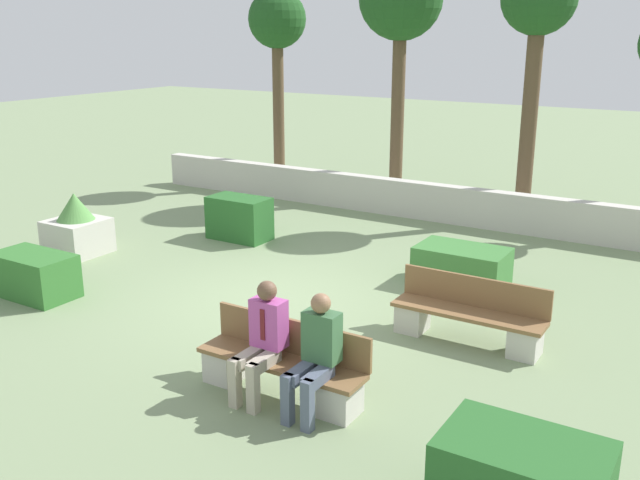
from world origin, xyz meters
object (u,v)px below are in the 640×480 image
object	(u,v)px
bench_left_side	(468,318)
person_seated_man	(262,336)
planter_corner_left	(77,228)
tree_center_right	(538,12)
bench_front	(282,368)
tree_center_left	(401,4)
person_seated_woman	(316,351)
tree_leftmost	(277,28)

from	to	relation	value
bench_left_side	person_seated_man	size ratio (longest dim) A/B	1.51
planter_corner_left	bench_left_side	bearing A→B (deg)	0.43
bench_left_side	tree_center_right	size ratio (longest dim) A/B	0.38
bench_front	person_seated_man	distance (m)	0.45
bench_front	tree_center_left	xyz separation A→B (m)	(-3.06, 9.19, 4.10)
person_seated_woman	bench_front	bearing A→B (deg)	164.84
bench_front	person_seated_man	world-z (taller)	person_seated_man
tree_center_right	person_seated_man	bearing A→B (deg)	-91.67
person_seated_man	tree_leftmost	bearing A→B (deg)	123.70
bench_front	tree_leftmost	distance (m)	11.50
person_seated_man	tree_center_left	size ratio (longest dim) A/B	0.24
person_seated_man	planter_corner_left	bearing A→B (deg)	157.13
person_seated_man	planter_corner_left	xyz separation A→B (m)	(-5.89, 2.49, -0.25)
bench_front	bench_left_side	distance (m)	2.71
person_seated_man	tree_leftmost	world-z (taller)	tree_leftmost
person_seated_man	tree_leftmost	distance (m)	11.41
tree_center_left	bench_left_side	bearing A→B (deg)	-57.61
person_seated_woman	tree_center_right	bearing A→B (deg)	92.70
person_seated_man	planter_corner_left	size ratio (longest dim) A/B	1.18
tree_leftmost	person_seated_woman	bearing A→B (deg)	-53.47
tree_center_left	person_seated_woman	bearing A→B (deg)	-69.03
bench_front	person_seated_woman	xyz separation A→B (m)	(0.52, -0.14, 0.39)
bench_front	bench_left_side	size ratio (longest dim) A/B	1.01
tree_center_right	bench_front	bearing A→B (deg)	-90.67
bench_front	person_seated_woman	world-z (taller)	person_seated_woman
tree_center_left	person_seated_man	bearing A→B (deg)	-72.72
bench_left_side	person_seated_man	world-z (taller)	person_seated_man
tree_leftmost	tree_center_right	bearing A→B (deg)	-2.57
bench_left_side	person_seated_man	xyz separation A→B (m)	(-1.41, -2.54, 0.40)
bench_front	person_seated_woman	bearing A→B (deg)	-15.16
bench_left_side	planter_corner_left	xyz separation A→B (m)	(-7.30, -0.06, 0.15)
person_seated_woman	tree_leftmost	world-z (taller)	tree_leftmost
tree_center_left	bench_front	bearing A→B (deg)	-71.59
bench_front	bench_left_side	world-z (taller)	same
bench_left_side	tree_center_left	bearing A→B (deg)	116.28
planter_corner_left	tree_leftmost	bearing A→B (deg)	91.60
person_seated_woman	planter_corner_left	world-z (taller)	person_seated_woman
person_seated_man	tree_leftmost	size ratio (longest dim) A/B	0.27
bench_front	person_seated_woman	distance (m)	0.66
tree_leftmost	tree_center_left	xyz separation A→B (m)	(3.18, 0.22, 0.52)
bench_front	tree_center_right	distance (m)	9.52
person_seated_woman	tree_center_right	world-z (taller)	tree_center_right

